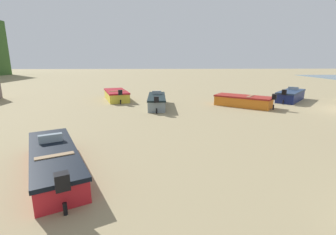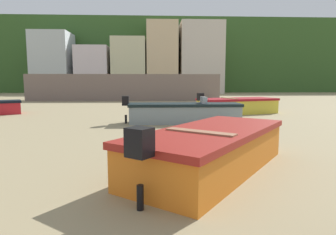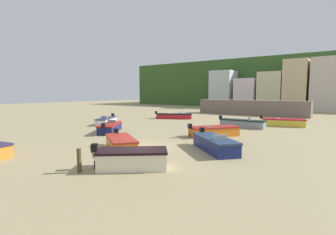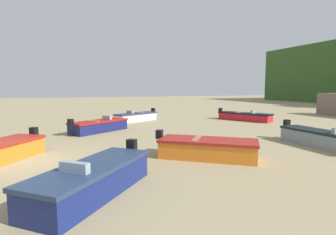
% 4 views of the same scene
% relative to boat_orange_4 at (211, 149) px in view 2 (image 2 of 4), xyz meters
% --- Properties ---
extents(headland_hill, '(90.00, 32.00, 12.30)m').
position_rel_boat_orange_4_xyz_m(headland_hill, '(-1.89, 58.65, 5.72)').
color(headland_hill, '#345826').
rests_on(headland_hill, ground).
extents(harbor_pier, '(17.93, 2.40, 2.47)m').
position_rel_boat_orange_4_xyz_m(harbor_pier, '(-3.97, 22.65, 0.81)').
color(harbor_pier, '#746259').
rests_on(harbor_pier, ground).
extents(townhouse_far_left, '(5.34, 5.42, 9.02)m').
position_rel_boat_orange_4_xyz_m(townhouse_far_left, '(-16.22, 39.35, 4.08)').
color(townhouse_far_left, silver).
rests_on(townhouse_far_left, ground).
extents(townhouse_left, '(4.75, 6.16, 6.96)m').
position_rel_boat_orange_4_xyz_m(townhouse_left, '(-10.24, 39.73, 3.06)').
color(townhouse_left, silver).
rests_on(townhouse_left, ground).
extents(townhouse_centre_left, '(4.96, 6.45, 8.22)m').
position_rel_boat_orange_4_xyz_m(townhouse_centre_left, '(-4.90, 39.87, 3.69)').
color(townhouse_centre_left, beige).
rests_on(townhouse_centre_left, ground).
extents(townhouse_centre, '(4.56, 6.90, 10.55)m').
position_rel_boat_orange_4_xyz_m(townhouse_centre, '(0.07, 40.10, 4.85)').
color(townhouse_centre, beige).
rests_on(townhouse_centre, ground).
extents(townhouse_far_right, '(6.33, 5.60, 10.58)m').
position_rel_boat_orange_4_xyz_m(townhouse_far_right, '(5.98, 39.45, 4.86)').
color(townhouse_far_right, beige).
rests_on(townhouse_far_right, ground).
extents(boat_orange_4, '(3.89, 4.41, 1.15)m').
position_rel_boat_orange_4_xyz_m(boat_orange_4, '(0.00, 0.00, 0.00)').
color(boat_orange_4, orange).
rests_on(boat_orange_4, ground).
extents(boat_grey_5, '(5.03, 1.30, 1.17)m').
position_rel_boat_orange_4_xyz_m(boat_grey_5, '(0.15, 6.73, 0.01)').
color(boat_grey_5, gray).
rests_on(boat_grey_5, ground).
extents(boat_yellow_9, '(4.75, 3.00, 1.17)m').
position_rel_boat_orange_4_xyz_m(boat_yellow_9, '(3.50, 10.42, 0.01)').
color(boat_yellow_9, gold).
rests_on(boat_yellow_9, ground).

